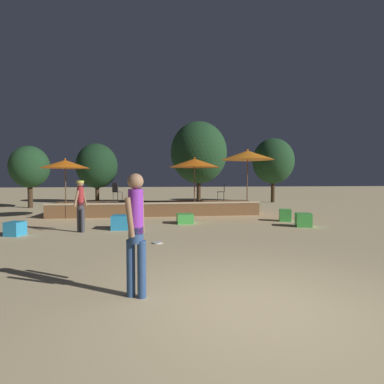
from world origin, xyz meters
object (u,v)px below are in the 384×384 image
object	(u,v)px
cube_seat_3	(122,222)
cube_seat_4	(15,229)
patio_umbrella_2	(247,155)
bistro_chair_0	(137,190)
cube_seat_1	(303,220)
background_tree_3	(97,166)
patio_umbrella_1	(194,163)
person_1	(136,229)
cube_seat_0	(185,219)
person_0	(81,203)
background_tree_2	(30,167)
cube_seat_2	(285,215)
bistro_chair_1	(116,190)
bistro_chair_2	(223,190)
patio_umbrella_0	(65,164)
background_tree_0	(199,153)
frisbee_disc	(157,243)
background_tree_1	(273,161)

from	to	relation	value
cube_seat_3	cube_seat_4	distance (m)	3.25
patio_umbrella_2	bistro_chair_0	size ratio (longest dim) A/B	3.54
cube_seat_1	background_tree_3	distance (m)	15.71
patio_umbrella_1	person_1	distance (m)	10.07
cube_seat_1	person_1	size ratio (longest dim) A/B	0.37
cube_seat_0	person_0	xyz separation A→B (m)	(-3.63, -1.46, 0.77)
person_1	background_tree_2	size ratio (longest dim) A/B	0.49
cube_seat_2	bistro_chair_0	bearing A→B (deg)	156.45
bistro_chair_1	background_tree_3	world-z (taller)	background_tree_3
patio_umbrella_2	bistro_chair_2	xyz separation A→B (m)	(-1.11, 0.41, -1.67)
person_1	cube_seat_0	bearing A→B (deg)	-76.95
cube_seat_0	patio_umbrella_0	bearing A→B (deg)	156.96
cube_seat_2	background_tree_0	xyz separation A→B (m)	(-2.34, 8.00, 3.24)
patio_umbrella_1	person_0	world-z (taller)	patio_umbrella_1
patio_umbrella_0	cube_seat_3	world-z (taller)	patio_umbrella_0
cube_seat_0	bistro_chair_2	bearing A→B (deg)	50.35
patio_umbrella_0	cube_seat_0	bearing A→B (deg)	-23.04
cube_seat_2	person_0	bearing A→B (deg)	-169.13
patio_umbrella_2	cube_seat_1	bearing A→B (deg)	-75.01
patio_umbrella_1	cube_seat_4	bearing A→B (deg)	-145.58
background_tree_3	cube_seat_0	bearing A→B (deg)	-64.55
patio_umbrella_2	background_tree_0	distance (m)	6.04
patio_umbrella_0	cube_seat_2	bearing A→B (deg)	-12.80
bistro_chair_1	person_0	bearing A→B (deg)	119.52
person_1	frisbee_disc	world-z (taller)	person_1
cube_seat_2	background_tree_2	bearing A→B (deg)	149.54
person_0	background_tree_1	xyz separation A→B (m)	(11.34, 11.01, 2.10)
cube_seat_1	bistro_chair_2	size ratio (longest dim) A/B	0.75
cube_seat_3	frisbee_disc	size ratio (longest dim) A/B	2.55
person_1	bistro_chair_0	world-z (taller)	person_1
person_1	background_tree_3	bearing A→B (deg)	-53.37
patio_umbrella_2	background_tree_3	bearing A→B (deg)	134.19
person_0	background_tree_3	xyz separation A→B (m)	(-1.57, 12.39, 1.73)
patio_umbrella_1	frisbee_disc	xyz separation A→B (m)	(-1.91, -6.00, -2.50)
cube_seat_0	background_tree_2	bearing A→B (deg)	138.57
cube_seat_4	person_0	size ratio (longest dim) A/B	0.34
patio_umbrella_0	person_0	bearing A→B (deg)	-68.45
person_0	bistro_chair_2	bearing A→B (deg)	70.98
person_0	background_tree_3	bearing A→B (deg)	133.11
patio_umbrella_2	cube_seat_0	world-z (taller)	patio_umbrella_2
background_tree_2	patio_umbrella_2	bearing A→B (deg)	-24.31
background_tree_3	patio_umbrella_1	bearing A→B (deg)	-54.85
patio_umbrella_2	background_tree_3	xyz separation A→B (m)	(-8.48, 8.72, -0.19)
person_0	bistro_chair_2	size ratio (longest dim) A/B	1.90
bistro_chair_2	background_tree_2	bearing A→B (deg)	-102.38
cube_seat_0	cube_seat_2	bearing A→B (deg)	0.63
cube_seat_4	cube_seat_2	bearing A→B (deg)	10.82
bistro_chair_0	person_0	bearing A→B (deg)	13.20
bistro_chair_1	cube_seat_4	bearing A→B (deg)	100.35
frisbee_disc	patio_umbrella_1	bearing A→B (deg)	72.32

